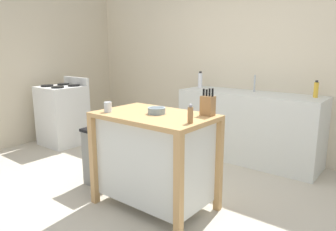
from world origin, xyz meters
name	(u,v)px	position (x,y,z in m)	size (l,w,h in m)	color
ground_plane	(155,201)	(0.00, 0.00, 0.00)	(6.83, 6.83, 0.00)	#BCB29E
wall_back	(249,61)	(0.00, 2.02, 1.30)	(5.83, 0.10, 2.60)	beige
wall_left	(48,59)	(-2.92, 0.71, 1.30)	(0.10, 2.62, 2.60)	beige
kitchen_island	(155,156)	(0.06, -0.07, 0.50)	(1.06, 0.67, 0.90)	tan
knife_block	(208,105)	(0.47, 0.17, 0.99)	(0.11, 0.09, 0.24)	#9E7042
bowl_ceramic_wide	(157,110)	(0.07, -0.05, 0.93)	(0.16, 0.16, 0.06)	gray
drinking_cup	(108,107)	(-0.33, -0.27, 0.94)	(0.07, 0.07, 0.09)	silver
pepper_grinder	(190,114)	(0.51, -0.16, 0.97)	(0.04, 0.04, 0.15)	#9E7042
trash_bin	(102,157)	(-0.72, -0.06, 0.32)	(0.36, 0.28, 0.63)	slate
sink_counter	(248,127)	(0.19, 1.67, 0.46)	(1.84, 0.60, 0.91)	silver
sink_faucet	(255,83)	(0.19, 1.81, 1.02)	(0.02, 0.02, 0.22)	#B7BCC1
bottle_hand_soap	(200,80)	(-0.62, 1.75, 1.02)	(0.06, 0.06, 0.24)	white
bottle_spray_cleaner	(316,90)	(0.96, 1.77, 1.00)	(0.05, 0.05, 0.20)	yellow
stove	(63,115)	(-2.37, 0.56, 0.46)	(0.60, 0.60, 1.03)	silver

